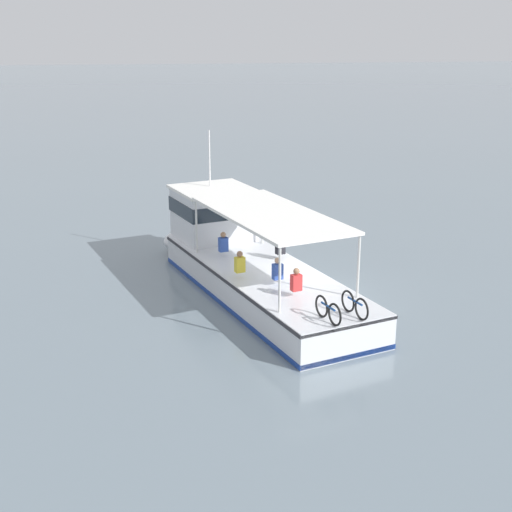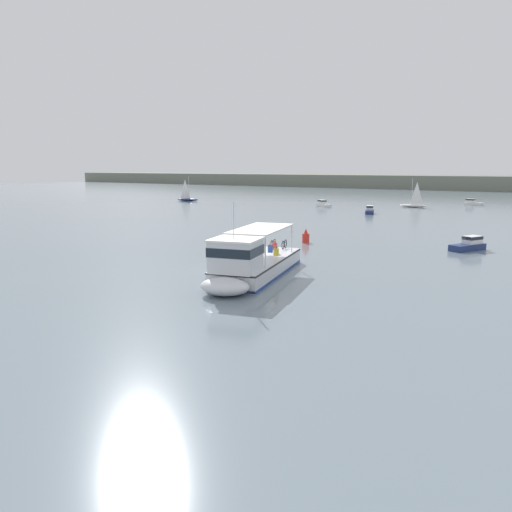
# 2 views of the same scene
# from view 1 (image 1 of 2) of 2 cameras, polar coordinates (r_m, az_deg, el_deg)

# --- Properties ---
(ground_plane) EXTENTS (400.00, 400.00, 0.00)m
(ground_plane) POSITION_cam_1_polar(r_m,az_deg,el_deg) (24.87, 4.51, -3.23)
(ground_plane) COLOR slate
(ferry_main) EXTENTS (6.31, 13.07, 5.32)m
(ferry_main) POSITION_cam_1_polar(r_m,az_deg,el_deg) (25.53, -1.00, -0.20)
(ferry_main) COLOR silver
(ferry_main) RESTS_ON ground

